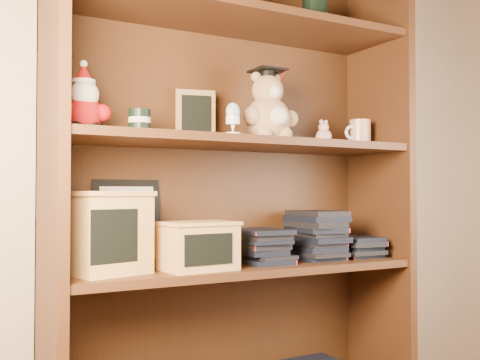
{
  "coord_description": "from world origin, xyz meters",
  "views": [
    {
      "loc": [
        -1.06,
        -0.28,
        0.78
      ],
      "look_at": [
        -0.2,
        1.3,
        0.82
      ],
      "focal_mm": 42.0,
      "sensor_mm": 36.0,
      "label": 1
    }
  ],
  "objects_px": {
    "grad_teddy_bear": "(269,113)",
    "treats_box": "(104,232)",
    "bookcase": "(232,193)",
    "teacher_mug": "(360,133)"
  },
  "relations": [
    {
      "from": "bookcase",
      "to": "grad_teddy_bear",
      "type": "bearing_deg",
      "value": -28.45
    },
    {
      "from": "bookcase",
      "to": "grad_teddy_bear",
      "type": "relative_size",
      "value": 6.49
    },
    {
      "from": "bookcase",
      "to": "grad_teddy_bear",
      "type": "xyz_separation_m",
      "value": [
        0.11,
        -0.06,
        0.26
      ]
    },
    {
      "from": "teacher_mug",
      "to": "grad_teddy_bear",
      "type": "bearing_deg",
      "value": -178.91
    },
    {
      "from": "treats_box",
      "to": "bookcase",
      "type": "bearing_deg",
      "value": 6.74
    },
    {
      "from": "grad_teddy_bear",
      "to": "treats_box",
      "type": "height_order",
      "value": "grad_teddy_bear"
    },
    {
      "from": "teacher_mug",
      "to": "bookcase",
      "type": "bearing_deg",
      "value": 174.23
    },
    {
      "from": "grad_teddy_bear",
      "to": "treats_box",
      "type": "bearing_deg",
      "value": 179.32
    },
    {
      "from": "grad_teddy_bear",
      "to": "teacher_mug",
      "type": "height_order",
      "value": "grad_teddy_bear"
    },
    {
      "from": "bookcase",
      "to": "treats_box",
      "type": "bearing_deg",
      "value": -173.26
    }
  ]
}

